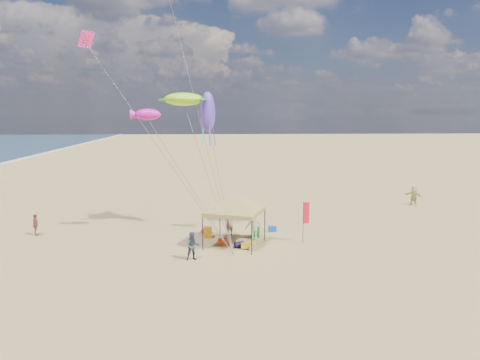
{
  "coord_description": "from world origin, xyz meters",
  "views": [
    {
      "loc": [
        -1.52,
        -23.96,
        8.12
      ],
      "look_at": [
        0.0,
        3.0,
        4.0
      ],
      "focal_mm": 33.59,
      "sensor_mm": 36.0,
      "label": 1
    }
  ],
  "objects_px": {
    "chair_green": "(255,232)",
    "chair_yellow": "(208,232)",
    "feather_flag": "(306,215)",
    "cooler_red": "(222,242)",
    "canopy_tent": "(235,195)",
    "beach_cart": "(249,246)",
    "person_near_a": "(229,222)",
    "cooler_blue": "(272,229)",
    "person_near_c": "(255,225)",
    "person_far_a": "(36,225)",
    "person_far_c": "(414,195)",
    "person_near_b": "(193,246)"
  },
  "relations": [
    {
      "from": "cooler_red",
      "to": "person_near_c",
      "type": "xyz_separation_m",
      "value": [
        2.09,
        1.22,
        0.75
      ]
    },
    {
      "from": "person_near_a",
      "to": "person_far_a",
      "type": "xyz_separation_m",
      "value": [
        -12.78,
        0.68,
        -0.16
      ]
    },
    {
      "from": "person_far_a",
      "to": "beach_cart",
      "type": "bearing_deg",
      "value": -124.93
    },
    {
      "from": "canopy_tent",
      "to": "person_near_a",
      "type": "distance_m",
      "value": 3.18
    },
    {
      "from": "person_far_c",
      "to": "cooler_blue",
      "type": "bearing_deg",
      "value": -107.69
    },
    {
      "from": "canopy_tent",
      "to": "chair_green",
      "type": "height_order",
      "value": "canopy_tent"
    },
    {
      "from": "cooler_red",
      "to": "beach_cart",
      "type": "xyz_separation_m",
      "value": [
        1.55,
        -0.85,
        0.01
      ]
    },
    {
      "from": "feather_flag",
      "to": "person_far_a",
      "type": "distance_m",
      "value": 17.68
    },
    {
      "from": "canopy_tent",
      "to": "person_far_a",
      "type": "relative_size",
      "value": 3.91
    },
    {
      "from": "person_near_a",
      "to": "person_far_c",
      "type": "bearing_deg",
      "value": 167.99
    },
    {
      "from": "beach_cart",
      "to": "person_far_a",
      "type": "xyz_separation_m",
      "value": [
        -13.83,
        3.67,
        0.53
      ]
    },
    {
      "from": "chair_green",
      "to": "chair_yellow",
      "type": "distance_m",
      "value": 3.09
    },
    {
      "from": "chair_green",
      "to": "beach_cart",
      "type": "distance_m",
      "value": 2.55
    },
    {
      "from": "canopy_tent",
      "to": "beach_cart",
      "type": "bearing_deg",
      "value": -43.71
    },
    {
      "from": "person_near_c",
      "to": "person_far_a",
      "type": "distance_m",
      "value": 14.46
    },
    {
      "from": "canopy_tent",
      "to": "person_near_a",
      "type": "bearing_deg",
      "value": 96.74
    },
    {
      "from": "canopy_tent",
      "to": "cooler_blue",
      "type": "height_order",
      "value": "canopy_tent"
    },
    {
      "from": "cooler_red",
      "to": "person_far_c",
      "type": "relative_size",
      "value": 0.31
    },
    {
      "from": "cooler_blue",
      "to": "chair_yellow",
      "type": "distance_m",
      "value": 4.53
    },
    {
      "from": "cooler_red",
      "to": "chair_green",
      "type": "relative_size",
      "value": 0.77
    },
    {
      "from": "cooler_red",
      "to": "canopy_tent",
      "type": "bearing_deg",
      "value": -7.11
    },
    {
      "from": "feather_flag",
      "to": "chair_yellow",
      "type": "xyz_separation_m",
      "value": [
        -6.06,
        1.63,
        -1.44
      ]
    },
    {
      "from": "chair_green",
      "to": "person_near_a",
      "type": "bearing_deg",
      "value": 162.64
    },
    {
      "from": "feather_flag",
      "to": "chair_yellow",
      "type": "bearing_deg",
      "value": 164.98
    },
    {
      "from": "cooler_red",
      "to": "person_near_a",
      "type": "relative_size",
      "value": 0.3
    },
    {
      "from": "feather_flag",
      "to": "cooler_blue",
      "type": "relative_size",
      "value": 4.91
    },
    {
      "from": "chair_yellow",
      "to": "beach_cart",
      "type": "height_order",
      "value": "chair_yellow"
    },
    {
      "from": "chair_green",
      "to": "person_near_b",
      "type": "distance_m",
      "value": 5.85
    },
    {
      "from": "person_near_c",
      "to": "feather_flag",
      "type": "bearing_deg",
      "value": 171.82
    },
    {
      "from": "cooler_red",
      "to": "chair_green",
      "type": "height_order",
      "value": "chair_green"
    },
    {
      "from": "person_near_a",
      "to": "cooler_blue",
      "type": "bearing_deg",
      "value": 154.65
    },
    {
      "from": "feather_flag",
      "to": "chair_green",
      "type": "bearing_deg",
      "value": 152.91
    },
    {
      "from": "person_near_a",
      "to": "feather_flag",
      "type": "bearing_deg",
      "value": 116.05
    },
    {
      "from": "chair_green",
      "to": "beach_cart",
      "type": "xyz_separation_m",
      "value": [
        -0.63,
        -2.47,
        -0.15
      ]
    },
    {
      "from": "canopy_tent",
      "to": "cooler_red",
      "type": "distance_m",
      "value": 3.03
    },
    {
      "from": "cooler_blue",
      "to": "chair_green",
      "type": "distance_m",
      "value": 1.84
    },
    {
      "from": "person_near_b",
      "to": "person_near_c",
      "type": "bearing_deg",
      "value": 35.67
    },
    {
      "from": "person_near_b",
      "to": "cooler_blue",
      "type": "bearing_deg",
      "value": 37.09
    },
    {
      "from": "canopy_tent",
      "to": "person_far_c",
      "type": "height_order",
      "value": "canopy_tent"
    },
    {
      "from": "canopy_tent",
      "to": "person_far_a",
      "type": "xyz_separation_m",
      "value": [
        -13.04,
        2.92,
        -2.4
      ]
    },
    {
      "from": "person_near_c",
      "to": "person_near_a",
      "type": "bearing_deg",
      "value": -18.48
    },
    {
      "from": "chair_yellow",
      "to": "cooler_red",
      "type": "bearing_deg",
      "value": -62.35
    },
    {
      "from": "cooler_blue",
      "to": "chair_green",
      "type": "height_order",
      "value": "chair_green"
    },
    {
      "from": "canopy_tent",
      "to": "chair_yellow",
      "type": "distance_m",
      "value": 3.71
    },
    {
      "from": "person_near_c",
      "to": "person_far_a",
      "type": "xyz_separation_m",
      "value": [
        -14.37,
        1.61,
        -0.21
      ]
    },
    {
      "from": "canopy_tent",
      "to": "chair_yellow",
      "type": "xyz_separation_m",
      "value": [
        -1.66,
        1.82,
        -2.78
      ]
    },
    {
      "from": "beach_cart",
      "to": "feather_flag",
      "type": "bearing_deg",
      "value": 14.74
    },
    {
      "from": "cooler_red",
      "to": "cooler_blue",
      "type": "bearing_deg",
      "value": 40.32
    },
    {
      "from": "person_near_c",
      "to": "person_far_c",
      "type": "height_order",
      "value": "person_near_c"
    },
    {
      "from": "beach_cart",
      "to": "person_near_c",
      "type": "height_order",
      "value": "person_near_c"
    }
  ]
}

